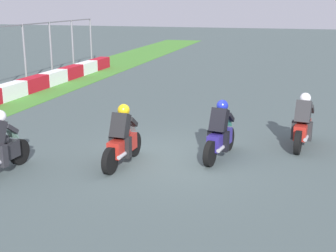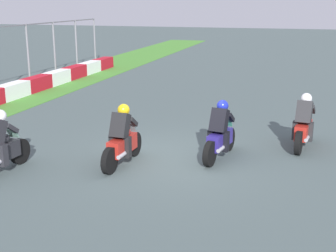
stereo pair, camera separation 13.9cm
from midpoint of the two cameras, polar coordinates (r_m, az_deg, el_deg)
name	(u,v)px [view 2 (the right image)]	position (r m, az deg, el deg)	size (l,w,h in m)	color
ground_plane	(169,158)	(12.00, 0.49, -4.00)	(120.00, 120.00, 0.00)	#465454
rider_lane_a	(304,126)	(13.27, 16.62, 0.05)	(2.04, 0.59, 1.51)	black
rider_lane_b	(220,135)	(11.93, 6.75, -1.08)	(2.03, 0.61, 1.51)	black
rider_lane_c	(122,140)	(11.44, -5.30, -1.75)	(2.04, 0.55, 1.51)	black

